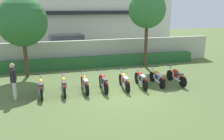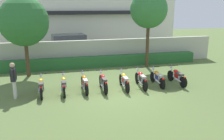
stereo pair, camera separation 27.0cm
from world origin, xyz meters
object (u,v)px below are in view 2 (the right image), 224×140
object	(u,v)px
tree_near_inspector	(24,22)
motorcycle_in_row_4	(124,81)
motorcycle_in_row_3	(103,82)
parked_car	(71,46)
motorcycle_in_row_6	(157,78)
motorcycle_in_row_7	(177,76)
motorcycle_in_row_1	(64,84)
tree_far_side	(149,10)
inspector_person	(14,77)
motorcycle_in_row_2	(85,83)
motorcycle_in_row_5	(141,79)
motorcycle_in_row_0	(41,86)

from	to	relation	value
tree_near_inspector	motorcycle_in_row_4	bearing A→B (deg)	-36.25
motorcycle_in_row_3	motorcycle_in_row_4	size ratio (longest dim) A/B	0.97
parked_car	motorcycle_in_row_6	distance (m)	9.83
motorcycle_in_row_6	motorcycle_in_row_7	xyz separation A→B (m)	(1.13, -0.07, 0.01)
motorcycle_in_row_3	motorcycle_in_row_7	distance (m)	4.18
parked_car	motorcycle_in_row_1	world-z (taller)	parked_car
tree_far_side	inspector_person	size ratio (longest dim) A/B	3.07
motorcycle_in_row_6	motorcycle_in_row_3	bearing A→B (deg)	91.52
tree_far_side	motorcycle_in_row_1	distance (m)	8.04
parked_car	tree_far_side	size ratio (longest dim) A/B	0.89
motorcycle_in_row_2	motorcycle_in_row_6	world-z (taller)	motorcycle_in_row_2
parked_car	tree_near_inspector	bearing A→B (deg)	-126.33
motorcycle_in_row_5	motorcycle_in_row_7	distance (m)	2.10
tree_far_side	motorcycle_in_row_0	xyz separation A→B (m)	(-7.12, -4.01, -3.51)
tree_near_inspector	motorcycle_in_row_5	bearing A→B (deg)	-31.34
motorcycle_in_row_6	inspector_person	distance (m)	7.33
motorcycle_in_row_7	tree_near_inspector	bearing A→B (deg)	62.61
motorcycle_in_row_3	motorcycle_in_row_1	bearing A→B (deg)	87.38
motorcycle_in_row_6	motorcycle_in_row_2	bearing A→B (deg)	89.64
motorcycle_in_row_2	motorcycle_in_row_3	xyz separation A→B (m)	(0.95, -0.11, 0.01)
motorcycle_in_row_6	motorcycle_in_row_7	distance (m)	1.14
parked_car	motorcycle_in_row_2	xyz separation A→B (m)	(-0.09, -8.97, -0.49)
motorcycle_in_row_1	motorcycle_in_row_3	distance (m)	1.99
motorcycle_in_row_1	motorcycle_in_row_5	size ratio (longest dim) A/B	0.97
motorcycle_in_row_4	tree_far_side	bearing A→B (deg)	-33.04
motorcycle_in_row_2	motorcycle_in_row_5	distance (m)	3.03
tree_far_side	motorcycle_in_row_1	world-z (taller)	tree_far_side
motorcycle_in_row_2	inspector_person	bearing A→B (deg)	89.77
motorcycle_in_row_6	inspector_person	bearing A→B (deg)	90.60
motorcycle_in_row_0	motorcycle_in_row_5	bearing A→B (deg)	-91.69
parked_car	motorcycle_in_row_1	distance (m)	9.05
tree_far_side	motorcycle_in_row_2	xyz separation A→B (m)	(-5.00, -3.98, -3.51)
parked_car	motorcycle_in_row_4	bearing A→B (deg)	-84.25
parked_car	inspector_person	distance (m)	9.68
motorcycle_in_row_3	motorcycle_in_row_6	xyz separation A→B (m)	(3.04, 0.07, -0.02)
motorcycle_in_row_4	motorcycle_in_row_7	size ratio (longest dim) A/B	1.00
tree_far_side	motorcycle_in_row_0	size ratio (longest dim) A/B	2.87
parked_car	inspector_person	size ratio (longest dim) A/B	2.74
motorcycle_in_row_4	motorcycle_in_row_5	distance (m)	0.96
tree_far_side	motorcycle_in_row_3	bearing A→B (deg)	-134.73
motorcycle_in_row_1	motorcycle_in_row_4	distance (m)	3.11
motorcycle_in_row_0	motorcycle_in_row_3	xyz separation A→B (m)	(3.07, -0.08, 0.00)
motorcycle_in_row_3	motorcycle_in_row_5	distance (m)	2.08
motorcycle_in_row_3	motorcycle_in_row_5	world-z (taller)	motorcycle_in_row_3
motorcycle_in_row_0	motorcycle_in_row_6	xyz separation A→B (m)	(6.11, -0.01, -0.01)
motorcycle_in_row_3	inspector_person	size ratio (longest dim) A/B	1.09
motorcycle_in_row_2	motorcycle_in_row_4	world-z (taller)	motorcycle_in_row_2
motorcycle_in_row_3	inspector_person	bearing A→B (deg)	90.39
motorcycle_in_row_1	motorcycle_in_row_6	size ratio (longest dim) A/B	1.03
tree_far_side	motorcycle_in_row_6	bearing A→B (deg)	-104.08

